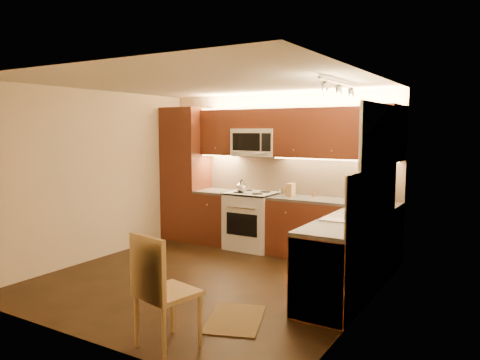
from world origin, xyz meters
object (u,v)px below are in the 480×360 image
Objects in this scene: knife_block at (291,190)px; dining_chair at (168,290)px; sink at (352,211)px; toaster_oven at (375,194)px; microwave at (256,142)px; stove at (252,220)px; soap_bottle at (376,202)px; kettle at (241,186)px.

dining_chair is (0.40, -3.41, -0.48)m from knife_block.
sink is 2.36× the size of toaster_oven.
toaster_oven is at bearing 6.47° from knife_block.
dining_chair is (1.06, -3.51, -1.20)m from microwave.
sink reaches higher than stove.
soap_bottle is 3.05m from dining_chair.
sink is 1.77m from knife_block.
microwave is 2.48m from sink.
knife_block is at bearing 0.05° from kettle.
sink is 4.09× the size of soap_bottle.
toaster_oven is 0.72m from soap_bottle.
dining_chair is at bearing -80.27° from kettle.
toaster_oven is 0.35× the size of dining_chair.
knife_block is (0.66, -0.10, -0.72)m from microwave.
soap_bottle is (2.13, -0.69, -0.71)m from microwave.
kettle is at bearing -171.05° from toaster_oven.
knife_block is 0.95× the size of soap_bottle.
microwave reaches higher than toaster_oven.
microwave reaches higher than knife_block.
toaster_oven is at bearing 95.84° from soap_bottle.
stove is 3.54m from dining_chair.
soap_bottle is (0.19, -0.70, -0.00)m from toaster_oven.
toaster_oven reaches higher than soap_bottle.
toaster_oven is 1.27m from knife_block.
kettle is at bearing -141.06° from stove.
microwave is at bearing 173.42° from knife_block.
sink is at bearing 79.84° from dining_chair.
microwave reaches higher than stove.
stove is 1.07× the size of sink.
toaster_oven is (-0.07, 1.27, 0.03)m from sink.
dining_chair is (1.06, -3.38, 0.06)m from stove.
stove is 2.01m from toaster_oven.
microwave is at bearing 90.00° from stove.
kettle is 1.01× the size of soap_bottle.
knife_block reaches higher than dining_chair.
microwave is 3.62× the size of soap_bottle.
knife_block is at bearing 3.31° from stove.
stove is 2.26m from soap_bottle.
stove is at bearing 119.93° from dining_chair.
soap_bottle is at bearing 81.81° from dining_chair.
kettle is 0.81m from knife_block.
sink is at bearing -84.93° from toaster_oven.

